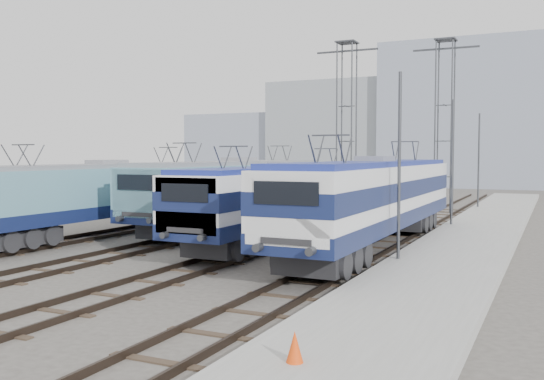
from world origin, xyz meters
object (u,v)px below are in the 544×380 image
Objects in this scene: locomotive_center_left at (237,187)px; locomotive_far_right at (374,195)px; catenary_tower_west at (347,118)px; catenary_tower_east at (445,118)px; locomotive_far_left at (105,192)px; mast_mid at (452,165)px; safety_cone at (295,347)px; mast_rear at (479,162)px; locomotive_center_right at (285,194)px; mast_front at (399,170)px.

locomotive_far_right is at bearing -26.76° from locomotive_center_left.
catenary_tower_west is 1.00× the size of catenary_tower_east.
catenary_tower_east is at bearing 58.35° from locomotive_center_left.
mast_mid reaches higher than locomotive_far_left.
locomotive_far_left is at bearing -110.77° from catenary_tower_west.
mast_mid is at bearing 32.55° from locomotive_far_left.
safety_cone is (0.92, -23.65, -2.91)m from mast_mid.
mast_rear is 12.18× the size of safety_cone.
safety_cone is (11.77, -19.45, -1.67)m from locomotive_center_left.
locomotive_center_left is at bearing -100.45° from catenary_tower_west.
catenary_tower_east is at bearing 101.86° from mast_mid.
mast_rear is at bearing 91.48° from safety_cone.
locomotive_center_right is at bearing 12.67° from locomotive_far_left.
locomotive_far_left is 1.46× the size of catenary_tower_west.
locomotive_far_right is at bearing -95.10° from mast_rear.
catenary_tower_west is 1.71× the size of mast_mid.
catenary_tower_east reaches higher than safety_cone.
catenary_tower_east is at bearing 95.13° from safety_cone.
locomotive_center_right is 10.12m from mast_mid.
mast_front is at bearing 94.51° from safety_cone.
mast_front is (15.35, -2.20, 1.31)m from locomotive_far_left.
catenary_tower_east is at bearing 90.76° from locomotive_far_right.
mast_front is (8.60, -20.00, -3.14)m from catenary_tower_west.
mast_front is at bearing -35.73° from locomotive_center_left.
locomotive_far_right is at bearing -68.03° from catenary_tower_west.
locomotive_center_left is at bearing 121.17° from safety_cone.
locomotive_far_left is 2.51× the size of mast_mid.
locomotive_far_left is 0.97× the size of locomotive_center_left.
catenary_tower_west reaches higher than locomotive_far_left.
locomotive_far_right reaches higher than locomotive_far_left.
locomotive_center_left is 1.51× the size of catenary_tower_west.
locomotive_far_left is at bearing -147.45° from mast_mid.
mast_mid reaches higher than locomotive_center_left.
mast_rear is (0.00, 24.00, 0.00)m from mast_front.
catenary_tower_west is 6.80m from catenary_tower_east.
mast_mid is at bearing 21.13° from locomotive_center_left.
locomotive_far_left is 7.19m from locomotive_center_left.
locomotive_center_right is 2.46× the size of mast_rear.
mast_rear is 35.78m from safety_cone.
mast_mid is (1.85, 8.73, 1.14)m from locomotive_far_right.
locomotive_far_right is at bearing 100.51° from safety_cone.
locomotive_center_left is 22.80m from safety_cone.
mast_rear is (6.35, 19.77, 1.30)m from locomotive_center_right.
mast_front is (10.85, -7.81, 1.25)m from locomotive_center_left.
locomotive_center_right is 2.46× the size of mast_mid.
locomotive_center_right is 18.81m from catenary_tower_east.
locomotive_center_left is 2.59× the size of mast_rear.
safety_cone is (7.27, -15.88, -1.62)m from locomotive_center_right.
catenary_tower_east reaches higher than mast_front.
locomotive_far_left is 18.26m from mast_mid.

